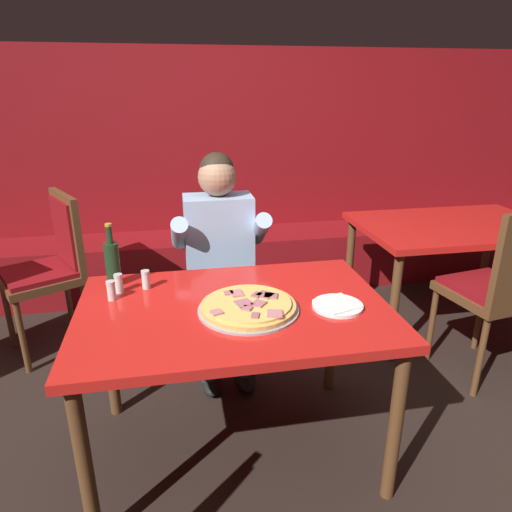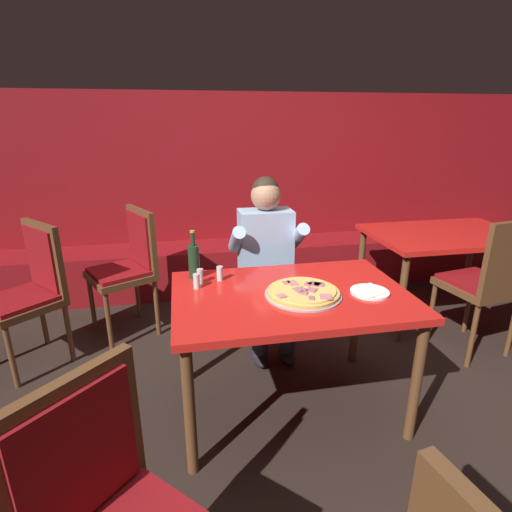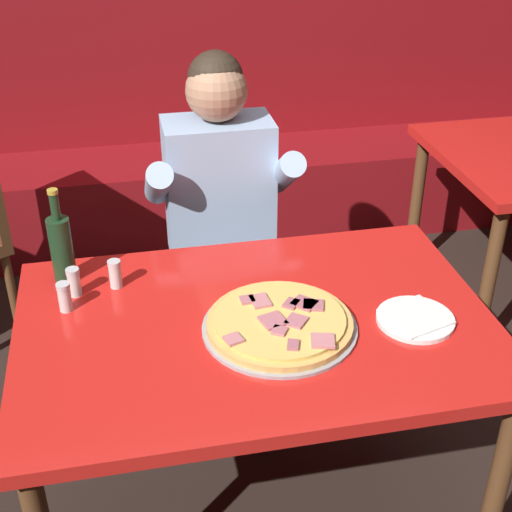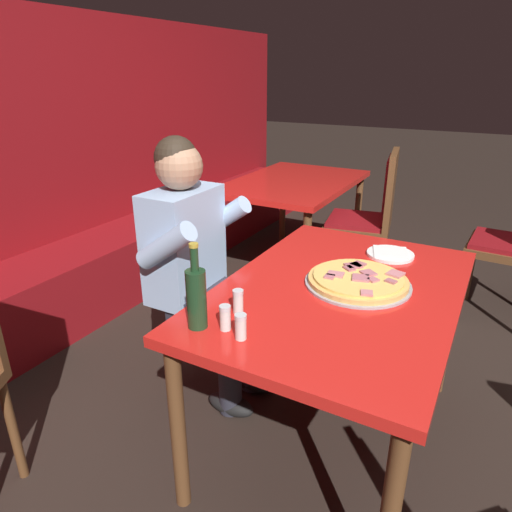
{
  "view_description": "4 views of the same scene",
  "coord_description": "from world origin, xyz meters",
  "px_view_note": "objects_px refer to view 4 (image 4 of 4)",
  "views": [
    {
      "loc": [
        -0.22,
        -1.69,
        1.61
      ],
      "look_at": [
        0.11,
        0.07,
        0.94
      ],
      "focal_mm": 32.0,
      "sensor_mm": 36.0,
      "label": 1
    },
    {
      "loc": [
        -0.57,
        -1.93,
        1.65
      ],
      "look_at": [
        -0.17,
        0.13,
        0.93
      ],
      "focal_mm": 28.0,
      "sensor_mm": 36.0,
      "label": 2
    },
    {
      "loc": [
        -0.31,
        -1.53,
        1.88
      ],
      "look_at": [
        0.02,
        0.09,
        0.9
      ],
      "focal_mm": 50.0,
      "sensor_mm": 36.0,
      "label": 3
    },
    {
      "loc": [
        -1.56,
        -0.48,
        1.53
      ],
      "look_at": [
        -0.15,
        0.29,
        0.88
      ],
      "focal_mm": 32.0,
      "sensor_mm": 36.0,
      "label": 4
    }
  ],
  "objects_px": {
    "beer_bottle": "(196,296)",
    "shaker_parmesan": "(241,328)",
    "main_dining_table": "(339,306)",
    "pizza": "(358,280)",
    "shaker_red_pepper_flakes": "(225,319)",
    "diner_seated_blue_shirt": "(200,262)",
    "dining_chair_near_left": "(371,213)",
    "plate_white_paper": "(390,254)",
    "shaker_black_pepper": "(238,302)",
    "background_dining_table": "(293,191)"
  },
  "relations": [
    {
      "from": "beer_bottle",
      "to": "shaker_parmesan",
      "type": "bearing_deg",
      "value": -88.51
    },
    {
      "from": "shaker_red_pepper_flakes",
      "to": "beer_bottle",
      "type": "bearing_deg",
      "value": 107.48
    },
    {
      "from": "beer_bottle",
      "to": "shaker_red_pepper_flakes",
      "type": "height_order",
      "value": "beer_bottle"
    },
    {
      "from": "diner_seated_blue_shirt",
      "to": "beer_bottle",
      "type": "bearing_deg",
      "value": -144.96
    },
    {
      "from": "diner_seated_blue_shirt",
      "to": "shaker_parmesan",
      "type": "bearing_deg",
      "value": -134.59
    },
    {
      "from": "pizza",
      "to": "background_dining_table",
      "type": "distance_m",
      "value": 1.84
    },
    {
      "from": "pizza",
      "to": "background_dining_table",
      "type": "bearing_deg",
      "value": 32.21
    },
    {
      "from": "dining_chair_near_left",
      "to": "shaker_parmesan",
      "type": "bearing_deg",
      "value": -176.05
    },
    {
      "from": "plate_white_paper",
      "to": "shaker_parmesan",
      "type": "relative_size",
      "value": 2.44
    },
    {
      "from": "plate_white_paper",
      "to": "shaker_black_pepper",
      "type": "distance_m",
      "value": 0.85
    },
    {
      "from": "beer_bottle",
      "to": "dining_chair_near_left",
      "type": "bearing_deg",
      "value": -0.64
    },
    {
      "from": "main_dining_table",
      "to": "dining_chair_near_left",
      "type": "distance_m",
      "value": 1.55
    },
    {
      "from": "shaker_parmesan",
      "to": "shaker_red_pepper_flakes",
      "type": "bearing_deg",
      "value": 71.58
    },
    {
      "from": "main_dining_table",
      "to": "beer_bottle",
      "type": "height_order",
      "value": "beer_bottle"
    },
    {
      "from": "pizza",
      "to": "background_dining_table",
      "type": "height_order",
      "value": "pizza"
    },
    {
      "from": "shaker_red_pepper_flakes",
      "to": "background_dining_table",
      "type": "distance_m",
      "value": 2.21
    },
    {
      "from": "shaker_red_pepper_flakes",
      "to": "pizza",
      "type": "bearing_deg",
      "value": -27.51
    },
    {
      "from": "plate_white_paper",
      "to": "beer_bottle",
      "type": "relative_size",
      "value": 0.72
    },
    {
      "from": "plate_white_paper",
      "to": "shaker_parmesan",
      "type": "height_order",
      "value": "shaker_parmesan"
    },
    {
      "from": "main_dining_table",
      "to": "shaker_parmesan",
      "type": "xyz_separation_m",
      "value": [
        -0.5,
        0.15,
        0.12
      ]
    },
    {
      "from": "shaker_red_pepper_flakes",
      "to": "dining_chair_near_left",
      "type": "relative_size",
      "value": 0.08
    },
    {
      "from": "main_dining_table",
      "to": "beer_bottle",
      "type": "bearing_deg",
      "value": 148.08
    },
    {
      "from": "main_dining_table",
      "to": "shaker_black_pepper",
      "type": "distance_m",
      "value": 0.46
    },
    {
      "from": "background_dining_table",
      "to": "beer_bottle",
      "type": "bearing_deg",
      "value": -163.83
    },
    {
      "from": "shaker_black_pepper",
      "to": "shaker_parmesan",
      "type": "xyz_separation_m",
      "value": [
        -0.14,
        -0.09,
        0.0
      ]
    },
    {
      "from": "beer_bottle",
      "to": "shaker_red_pepper_flakes",
      "type": "xyz_separation_m",
      "value": [
        0.03,
        -0.09,
        -0.07
      ]
    },
    {
      "from": "main_dining_table",
      "to": "pizza",
      "type": "bearing_deg",
      "value": -43.47
    },
    {
      "from": "main_dining_table",
      "to": "pizza",
      "type": "xyz_separation_m",
      "value": [
        0.05,
        -0.05,
        0.1
      ]
    },
    {
      "from": "diner_seated_blue_shirt",
      "to": "dining_chair_near_left",
      "type": "relative_size",
      "value": 1.23
    },
    {
      "from": "beer_bottle",
      "to": "shaker_black_pepper",
      "type": "distance_m",
      "value": 0.17
    },
    {
      "from": "dining_chair_near_left",
      "to": "beer_bottle",
      "type": "bearing_deg",
      "value": 179.36
    },
    {
      "from": "main_dining_table",
      "to": "beer_bottle",
      "type": "xyz_separation_m",
      "value": [
        -0.51,
        0.32,
        0.19
      ]
    },
    {
      "from": "shaker_red_pepper_flakes",
      "to": "shaker_parmesan",
      "type": "bearing_deg",
      "value": -108.42
    },
    {
      "from": "shaker_parmesan",
      "to": "dining_chair_near_left",
      "type": "relative_size",
      "value": 0.08
    },
    {
      "from": "shaker_black_pepper",
      "to": "diner_seated_blue_shirt",
      "type": "relative_size",
      "value": 0.07
    },
    {
      "from": "main_dining_table",
      "to": "beer_bottle",
      "type": "relative_size",
      "value": 4.4
    },
    {
      "from": "diner_seated_blue_shirt",
      "to": "shaker_red_pepper_flakes",
      "type": "bearing_deg",
      "value": -137.41
    },
    {
      "from": "plate_white_paper",
      "to": "background_dining_table",
      "type": "bearing_deg",
      "value": 40.57
    },
    {
      "from": "pizza",
      "to": "plate_white_paper",
      "type": "height_order",
      "value": "pizza"
    },
    {
      "from": "pizza",
      "to": "dining_chair_near_left",
      "type": "distance_m",
      "value": 1.51
    },
    {
      "from": "dining_chair_near_left",
      "to": "shaker_black_pepper",
      "type": "bearing_deg",
      "value": -178.59
    },
    {
      "from": "pizza",
      "to": "beer_bottle",
      "type": "xyz_separation_m",
      "value": [
        -0.56,
        0.37,
        0.09
      ]
    },
    {
      "from": "main_dining_table",
      "to": "pizza",
      "type": "height_order",
      "value": "pizza"
    },
    {
      "from": "plate_white_paper",
      "to": "dining_chair_near_left",
      "type": "relative_size",
      "value": 0.2
    },
    {
      "from": "plate_white_paper",
      "to": "dining_chair_near_left",
      "type": "distance_m",
      "value": 1.17
    },
    {
      "from": "pizza",
      "to": "dining_chair_near_left",
      "type": "relative_size",
      "value": 0.4
    },
    {
      "from": "pizza",
      "to": "beer_bottle",
      "type": "distance_m",
      "value": 0.68
    },
    {
      "from": "shaker_parmesan",
      "to": "main_dining_table",
      "type": "bearing_deg",
      "value": -17.03
    },
    {
      "from": "main_dining_table",
      "to": "shaker_black_pepper",
      "type": "bearing_deg",
      "value": 145.78
    },
    {
      "from": "beer_bottle",
      "to": "diner_seated_blue_shirt",
      "type": "relative_size",
      "value": 0.23
    }
  ]
}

